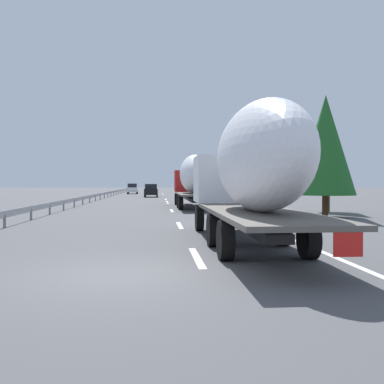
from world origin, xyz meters
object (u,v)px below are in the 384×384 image
truck_lead (193,178)px  car_white_van (133,189)px  truck_trailing (250,169)px  road_sign (200,180)px  car_black_suv (151,190)px

truck_lead → car_white_van: (44.40, 7.22, -1.44)m
truck_trailing → road_sign: size_ratio=3.60×
car_black_suv → road_sign: bearing=-100.4°
truck_trailing → road_sign: (46.62, -3.10, -0.02)m
car_white_van → car_black_suv: bearing=-168.7°
truck_lead → road_sign: truck_lead is taller
truck_lead → truck_trailing: truck_trailing is taller
truck_lead → road_sign: 25.55m
truck_lead → car_black_suv: (26.61, 3.67, -1.45)m
truck_lead → truck_trailing: bearing=180.0°
truck_lead → truck_trailing: 21.25m
car_black_suv → road_sign: size_ratio=1.17×
truck_lead → truck_trailing: size_ratio=1.05×
truck_trailing → car_white_van: 66.06m
car_white_van → road_sign: 21.70m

